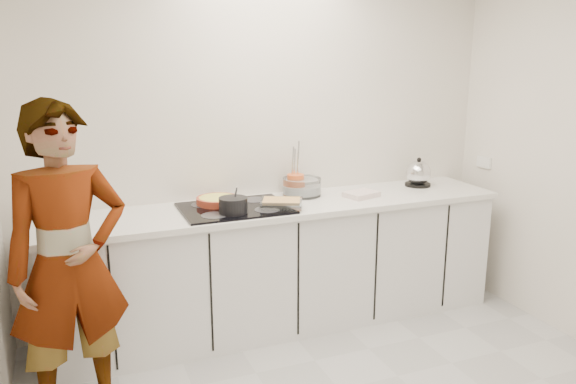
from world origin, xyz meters
name	(u,v)px	position (x,y,z in m)	size (l,w,h in m)	color
wall_back	(266,142)	(0.00, 1.60, 1.30)	(3.60, 0.00, 2.60)	white
base_cabinets	(283,267)	(0.00, 1.28, 0.43)	(3.20, 0.58, 0.87)	white
countertop	(282,206)	(0.00, 1.28, 0.89)	(3.24, 0.64, 0.04)	white
hob	(235,208)	(-0.35, 1.26, 0.92)	(0.72, 0.54, 0.01)	black
tart_dish	(218,200)	(-0.43, 1.39, 0.95)	(0.31, 0.31, 0.05)	#AE3D25
saucepan	(233,205)	(-0.40, 1.13, 0.98)	(0.21, 0.21, 0.18)	black
baking_dish	(282,203)	(-0.06, 1.15, 0.95)	(0.33, 0.30, 0.05)	silver
mixing_bowl	(302,188)	(0.22, 1.44, 0.97)	(0.29, 0.29, 0.13)	silver
tea_towel	(361,194)	(0.61, 1.24, 0.93)	(0.23, 0.17, 0.04)	white
kettle	(418,174)	(1.19, 1.39, 1.01)	(0.21, 0.21, 0.23)	black
utensil_crock	(296,185)	(0.18, 1.46, 0.99)	(0.13, 0.13, 0.16)	orange
cook	(69,265)	(-1.41, 0.71, 0.86)	(0.63, 0.41, 1.72)	white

